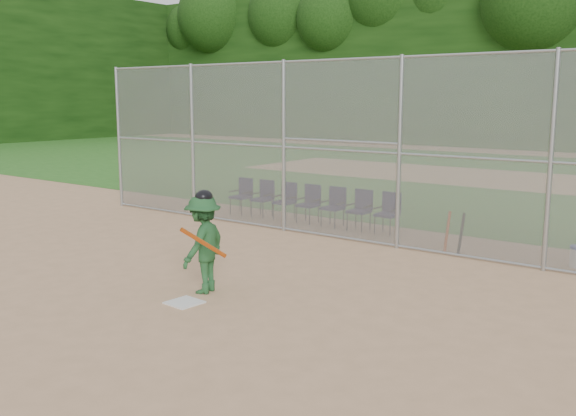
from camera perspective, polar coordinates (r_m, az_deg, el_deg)
The scene contains 15 objects.
ground at distance 10.42m, azimuth -8.36°, elevation -7.85°, with size 100.00×100.00×0.00m, color tan.
grass_strip at distance 26.13m, azimuth 20.87°, elevation 2.25°, with size 100.00×100.00×0.00m, color #28611D.
dirt_patch_far at distance 26.13m, azimuth 20.87°, elevation 2.26°, with size 24.00×24.00×0.00m, color tan.
backstop_fence at distance 13.94m, azimuth 6.20°, elevation 5.33°, with size 16.09×0.09×4.00m.
treeline at distance 27.97m, azimuth 22.75°, elevation 13.88°, with size 81.00×60.00×11.00m.
home_plate at distance 10.15m, azimuth -9.19°, elevation -8.29°, with size 0.48×0.48×0.02m, color silver.
batter_at_plate at distance 10.46m, azimuth -7.54°, elevation -3.11°, with size 1.01×1.31×1.69m.
spare_bats at distance 13.52m, azimuth 14.55°, elevation -2.14°, with size 0.36×0.29×0.84m.
chair_0 at distance 17.60m, azimuth -4.25°, elevation 1.06°, with size 0.54×0.52×0.96m, color #0F0E36, non-canonical shape.
chair_1 at distance 17.12m, azimuth -2.35°, elevation 0.84°, with size 0.54×0.52×0.96m, color #0F0E36, non-canonical shape.
chair_2 at distance 16.66m, azimuth -0.35°, elevation 0.60°, with size 0.54×0.52×0.96m, color #0F0E36, non-canonical shape.
chair_3 at distance 16.22m, azimuth 1.76°, elevation 0.34°, with size 0.54×0.52×0.96m, color #0F0E36, non-canonical shape.
chair_4 at distance 15.81m, azimuth 3.98°, elevation 0.08°, with size 0.54×0.52×0.96m, color #0F0E36, non-canonical shape.
chair_5 at distance 15.42m, azimuth 6.32°, elevation -0.21°, with size 0.54×0.52×0.96m, color #0F0E36, non-canonical shape.
chair_6 at distance 15.06m, azimuth 8.77°, elevation -0.50°, with size 0.54×0.52×0.96m, color #0F0E36, non-canonical shape.
Camera 1 is at (7.10, -6.96, 3.14)m, focal length 40.00 mm.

